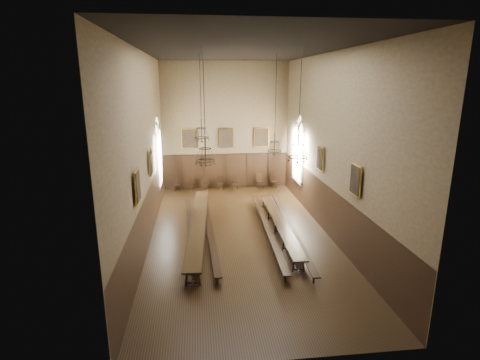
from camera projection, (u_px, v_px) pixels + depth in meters
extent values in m
cube|color=black|center=(240.00, 235.00, 19.17)|extent=(9.00, 18.00, 0.02)
cube|color=black|center=(240.00, 50.00, 16.87)|extent=(9.00, 18.00, 0.02)
cube|color=#776449|center=(225.00, 127.00, 26.68)|extent=(9.00, 0.02, 9.00)
cube|color=#776449|center=(281.00, 210.00, 9.37)|extent=(9.00, 0.02, 9.00)
cube|color=#776449|center=(144.00, 150.00, 17.52)|extent=(0.02, 18.00, 9.00)
cube|color=#776449|center=(330.00, 146.00, 18.52)|extent=(0.02, 18.00, 9.00)
cube|color=black|center=(198.00, 221.00, 18.82)|extent=(1.33, 10.66, 0.07)
cube|color=black|center=(279.00, 221.00, 19.19)|extent=(0.84, 9.06, 0.06)
cube|color=black|center=(191.00, 229.00, 18.78)|extent=(0.83, 9.89, 0.05)
cube|color=black|center=(210.00, 228.00, 18.97)|extent=(0.58, 10.21, 0.05)
cube|color=black|center=(267.00, 225.00, 19.24)|extent=(0.69, 10.50, 0.05)
cube|color=black|center=(290.00, 225.00, 19.21)|extent=(0.91, 10.68, 0.05)
cube|color=black|center=(177.00, 185.00, 26.85)|extent=(0.45, 0.45, 0.05)
cube|color=black|center=(177.00, 181.00, 26.95)|extent=(0.39, 0.11, 0.46)
cube|color=black|center=(191.00, 184.00, 26.96)|extent=(0.51, 0.51, 0.05)
cube|color=black|center=(191.00, 181.00, 27.06)|extent=(0.39, 0.17, 0.47)
cube|color=black|center=(206.00, 184.00, 27.07)|extent=(0.45, 0.45, 0.05)
cube|color=black|center=(205.00, 180.00, 27.17)|extent=(0.41, 0.09, 0.48)
cube|color=black|center=(220.00, 183.00, 27.19)|extent=(0.44, 0.44, 0.05)
cube|color=black|center=(220.00, 179.00, 27.30)|extent=(0.44, 0.05, 0.52)
cube|color=black|center=(235.00, 183.00, 27.24)|extent=(0.46, 0.46, 0.05)
cube|color=black|center=(234.00, 178.00, 27.35)|extent=(0.45, 0.06, 0.53)
cube|color=black|center=(260.00, 182.00, 27.48)|extent=(0.53, 0.53, 0.05)
cube|color=black|center=(260.00, 177.00, 27.60)|extent=(0.46, 0.13, 0.54)
cube|color=black|center=(273.00, 182.00, 27.58)|extent=(0.51, 0.51, 0.05)
cube|color=black|center=(273.00, 178.00, 27.69)|extent=(0.42, 0.14, 0.51)
cylinder|color=black|center=(200.00, 87.00, 19.41)|extent=(0.03, 0.03, 3.33)
torus|color=black|center=(202.00, 138.00, 20.08)|extent=(0.79, 0.79, 0.05)
torus|color=black|center=(201.00, 128.00, 19.95)|extent=(0.50, 0.50, 0.04)
cylinder|color=black|center=(201.00, 130.00, 19.97)|extent=(0.06, 0.06, 1.12)
cylinder|color=black|center=(276.00, 95.00, 20.09)|extent=(0.03, 0.03, 4.15)
torus|color=black|center=(274.00, 151.00, 20.87)|extent=(0.80, 0.80, 0.05)
torus|color=black|center=(275.00, 142.00, 20.74)|extent=(0.51, 0.51, 0.04)
cylinder|color=black|center=(275.00, 143.00, 20.77)|extent=(0.06, 0.06, 1.13)
cylinder|color=black|center=(204.00, 93.00, 15.22)|extent=(0.03, 0.03, 3.65)
torus|color=black|center=(205.00, 161.00, 15.95)|extent=(0.82, 0.82, 0.05)
torus|color=black|center=(205.00, 149.00, 15.81)|extent=(0.52, 0.52, 0.04)
cylinder|color=black|center=(205.00, 151.00, 15.83)|extent=(0.06, 0.06, 1.16)
cylinder|color=black|center=(300.00, 91.00, 15.60)|extent=(0.03, 0.03, 3.55)
torus|color=black|center=(298.00, 157.00, 16.32)|extent=(0.84, 0.84, 0.05)
torus|color=black|center=(298.00, 145.00, 16.18)|extent=(0.53, 0.53, 0.04)
cylinder|color=black|center=(298.00, 147.00, 16.20)|extent=(0.06, 0.06, 1.18)
cube|color=#B58A2B|center=(189.00, 139.00, 26.47)|extent=(1.10, 0.12, 1.40)
cube|color=black|center=(189.00, 139.00, 26.47)|extent=(0.98, 0.02, 1.28)
cube|color=#B58A2B|center=(226.00, 138.00, 26.75)|extent=(1.10, 0.12, 1.40)
cube|color=black|center=(226.00, 138.00, 26.75)|extent=(0.98, 0.02, 1.28)
cube|color=#B58A2B|center=(262.00, 137.00, 27.04)|extent=(1.10, 0.12, 1.40)
cube|color=black|center=(262.00, 137.00, 27.04)|extent=(0.98, 0.02, 1.28)
cube|color=#B58A2B|center=(151.00, 162.00, 18.70)|extent=(0.12, 1.00, 1.30)
cube|color=black|center=(151.00, 162.00, 18.70)|extent=(0.02, 0.88, 1.18)
cube|color=#B58A2B|center=(137.00, 187.00, 14.38)|extent=(0.12, 1.00, 1.30)
cube|color=black|center=(137.00, 187.00, 14.38)|extent=(0.02, 0.88, 1.18)
cube|color=#B58A2B|center=(320.00, 158.00, 19.67)|extent=(0.12, 1.00, 1.30)
cube|color=black|center=(320.00, 158.00, 19.67)|extent=(0.02, 0.88, 1.18)
cube|color=#B58A2B|center=(356.00, 180.00, 15.35)|extent=(0.12, 1.00, 1.30)
cube|color=black|center=(356.00, 180.00, 15.35)|extent=(0.02, 0.88, 1.18)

